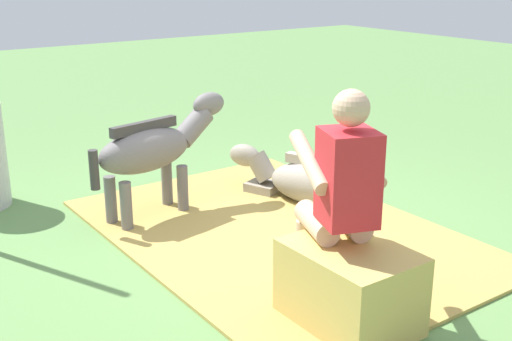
{
  "coord_description": "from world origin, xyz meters",
  "views": [
    {
      "loc": [
        -3.68,
        2.59,
        1.98
      ],
      "look_at": [
        -0.04,
        0.01,
        0.55
      ],
      "focal_mm": 46.31,
      "sensor_mm": 36.0,
      "label": 1
    }
  ],
  "objects_px": {
    "person_seated": "(339,192)",
    "pony_standing": "(154,149)",
    "hay_bale": "(349,287)",
    "pony_lying": "(308,182)"
  },
  "relations": [
    {
      "from": "pony_lying",
      "to": "hay_bale",
      "type": "bearing_deg",
      "value": 147.13
    },
    {
      "from": "hay_bale",
      "to": "person_seated",
      "type": "height_order",
      "value": "person_seated"
    },
    {
      "from": "hay_bale",
      "to": "pony_lying",
      "type": "distance_m",
      "value": 1.97
    },
    {
      "from": "person_seated",
      "to": "pony_standing",
      "type": "relative_size",
      "value": 1.01
    },
    {
      "from": "person_seated",
      "to": "pony_lying",
      "type": "distance_m",
      "value": 1.9
    },
    {
      "from": "person_seated",
      "to": "pony_standing",
      "type": "bearing_deg",
      "value": 4.38
    },
    {
      "from": "hay_bale",
      "to": "person_seated",
      "type": "distance_m",
      "value": 0.53
    },
    {
      "from": "hay_bale",
      "to": "pony_lying",
      "type": "bearing_deg",
      "value": -32.87
    },
    {
      "from": "hay_bale",
      "to": "pony_standing",
      "type": "xyz_separation_m",
      "value": [
        2.13,
        0.11,
        0.33
      ]
    },
    {
      "from": "person_seated",
      "to": "pony_lying",
      "type": "xyz_separation_m",
      "value": [
        1.49,
        -1.03,
        -0.55
      ]
    }
  ]
}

